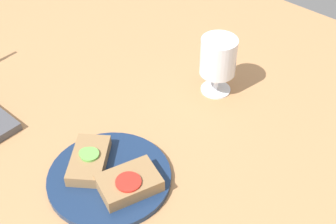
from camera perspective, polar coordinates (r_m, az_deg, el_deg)
The scene contains 5 objects.
wooden_table at distance 96.97cm, azimuth -5.73°, elevation -2.95°, with size 140.00×140.00×3.00cm, color #B27F51.
plate at distance 86.84cm, azimuth -7.16°, elevation -7.95°, with size 22.65×22.65×1.15cm, color navy.
sandwich_with_cucumber at distance 87.88cm, azimuth -9.60°, elevation -5.77°, with size 12.78×11.81×2.80cm.
sandwich_with_tomato at distance 83.18cm, azimuth -4.77°, elevation -8.60°, with size 12.32×10.37×3.00cm.
wine_glass at distance 100.96cm, azimuth 6.13°, elevation 6.37°, with size 7.85×7.85×13.32cm.
Camera 1 is at (-44.68, -53.06, 69.26)cm, focal length 50.00 mm.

